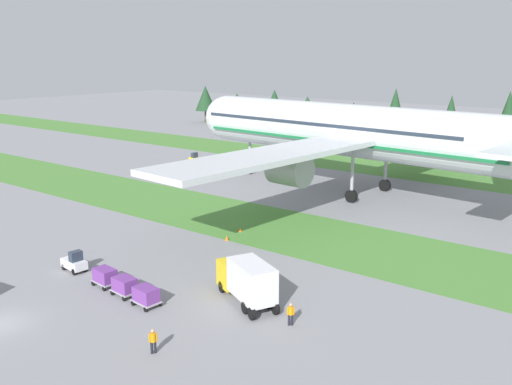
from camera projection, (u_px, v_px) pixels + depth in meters
name	position (u px, v px, depth m)	size (l,w,h in m)	color
ground_plane	(1.00, 324.00, 41.32)	(400.00, 400.00, 0.00)	gray
grass_strip_near	(262.00, 224.00, 65.69)	(320.00, 13.95, 0.01)	#4C8438
grass_strip_far	(402.00, 170.00, 96.37)	(320.00, 13.95, 0.01)	#4C8438
airliner	(355.00, 131.00, 78.13)	(58.04, 71.98, 24.94)	silver
baggage_tug	(74.00, 262.00, 51.32)	(2.71, 1.53, 1.97)	silver
cargo_dolly_lead	(105.00, 276.00, 47.97)	(2.33, 1.70, 1.55)	#A3A3A8
cargo_dolly_second	(125.00, 285.00, 46.05)	(2.33, 1.70, 1.55)	#A3A3A8
cargo_dolly_third	(146.00, 295.00, 44.14)	(2.33, 1.70, 1.55)	#A3A3A8
catering_truck	(247.00, 279.00, 44.59)	(7.26, 5.09, 3.58)	yellow
pushback_tractor	(196.00, 159.00, 101.99)	(2.70, 1.51, 1.97)	yellow
ground_crew_marshaller	(153.00, 340.00, 37.11)	(0.36, 0.48, 1.74)	black
ground_crew_loader	(291.00, 313.00, 40.97)	(0.43, 0.42, 1.74)	black
taxiway_marker_0	(227.00, 238.00, 59.92)	(0.44, 0.44, 0.53)	orange
taxiway_marker_1	(240.00, 230.00, 62.90)	(0.44, 0.44, 0.46)	orange
distant_tree_line	(452.00, 114.00, 122.90)	(153.99, 10.40, 12.27)	#4C3823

